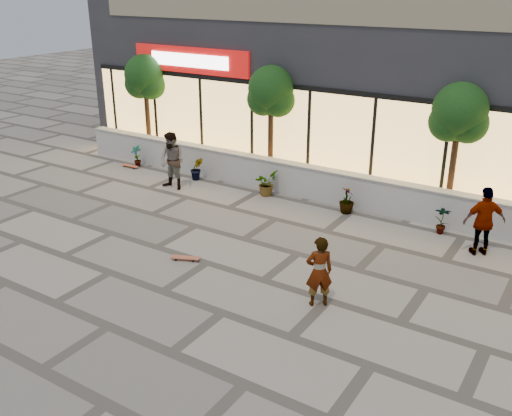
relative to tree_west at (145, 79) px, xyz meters
The scene contains 16 objects.
ground 12.21m from the tree_west, 40.55° to the right, with size 80.00×80.00×0.00m, color gray.
planter_wall 9.36m from the tree_west, ahead, with size 22.00×0.42×1.04m.
retail_building 10.27m from the tree_west, 28.00° to the left, with size 24.00×9.17×8.50m.
shrub_a 2.91m from the tree_west, 68.20° to the right, with size 0.43×0.29×0.81m, color #133410.
shrub_b 4.37m from the tree_west, 20.75° to the right, with size 0.45×0.36×0.81m, color #133410.
shrub_c 6.74m from the tree_west, 11.58° to the right, with size 0.73×0.63×0.81m, color #133410.
shrub_d 9.35m from the tree_west, ahead, with size 0.45×0.45×0.81m, color #133410.
shrub_e 12.05m from the tree_west, ahead, with size 0.43×0.29×0.81m, color #133410.
tree_west is the anchor object (origin of this frame).
tree_midwest 5.50m from the tree_west, ahead, with size 1.60×1.50×3.92m.
tree_mideast 11.50m from the tree_west, ahead, with size 1.60×1.50×3.92m.
skater_center 12.48m from the tree_west, 31.05° to the right, with size 0.58×0.38×1.58m, color silver.
skater_left 4.47m from the tree_west, 36.58° to the right, with size 0.92×0.72×1.89m, color tan.
skater_right_near 13.20m from the tree_west, ahead, with size 1.05×0.44×1.79m, color silver.
skateboard_center 9.70m from the tree_west, 42.47° to the right, with size 0.73×0.45×0.09m.
skateboard_left 3.30m from the tree_west, 76.42° to the right, with size 0.72×0.20×0.09m.
Camera 1 is at (6.07, -8.22, 6.45)m, focal length 40.00 mm.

